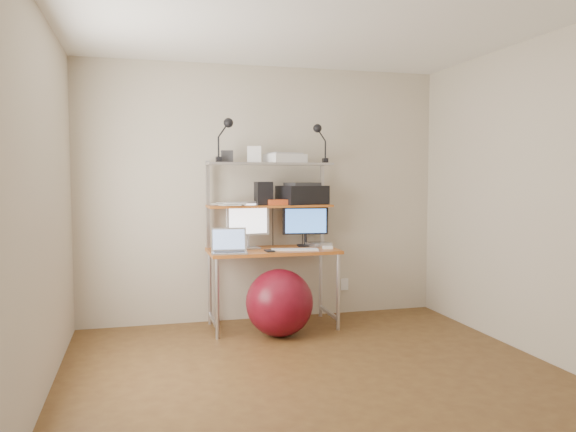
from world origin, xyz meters
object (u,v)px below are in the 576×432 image
laptop (229,248)px  exercise_ball (279,303)px  monitor_silver (248,222)px  printer (302,194)px  monitor_black (305,223)px

laptop → exercise_ball: size_ratio=0.56×
monitor_silver → laptop: bearing=-144.3°
laptop → exercise_ball: laptop is taller
laptop → printer: bearing=26.8°
exercise_ball → printer: bearing=53.3°
monitor_black → laptop: 0.87m
laptop → printer: printer is taller
monitor_silver → laptop: (-0.22, -0.25, -0.21)m
monitor_silver → exercise_ball: 0.84m
monitor_silver → exercise_ball: monitor_silver is taller
monitor_black → exercise_ball: monitor_black is taller
laptop → printer: size_ratio=0.67×
monitor_silver → monitor_black: (0.58, 0.04, -0.03)m
monitor_silver → exercise_ball: size_ratio=0.80×
laptop → monitor_black: bearing=26.2°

